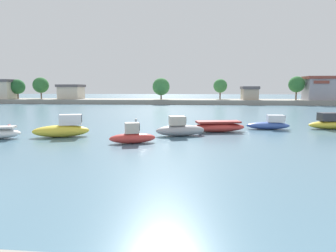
# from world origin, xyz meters

# --- Properties ---
(moored_boat_2) EXTENTS (4.84, 2.95, 1.88)m
(moored_boat_2) POSITION_xyz_m (-0.83, 15.19, 0.66)
(moored_boat_2) COLOR yellow
(moored_boat_2) RESTS_ON ground
(moored_boat_3) EXTENTS (3.62, 2.14, 1.54)m
(moored_boat_3) POSITION_xyz_m (5.63, 12.89, 0.51)
(moored_boat_3) COLOR #C63833
(moored_boat_3) RESTS_ON ground
(moored_boat_4) EXTENTS (4.51, 2.65, 1.71)m
(moored_boat_4) POSITION_xyz_m (8.93, 16.66, 0.61)
(moored_boat_4) COLOR #9E9EA3
(moored_boat_4) RESTS_ON ground
(moored_boat_5) EXTENTS (5.32, 2.66, 1.03)m
(moored_boat_5) POSITION_xyz_m (12.35, 19.37, 0.49)
(moored_boat_5) COLOR #C63833
(moored_boat_5) RESTS_ON ground
(moored_boat_6) EXTENTS (4.27, 1.47, 1.43)m
(moored_boat_6) POSITION_xyz_m (17.58, 21.70, 0.50)
(moored_boat_6) COLOR #3856A8
(moored_boat_6) RESTS_ON ground
(moored_boat_7) EXTENTS (5.05, 2.31, 1.62)m
(moored_boat_7) POSITION_xyz_m (23.82, 22.60, 0.60)
(moored_boat_7) COLOR yellow
(moored_boat_7) RESTS_ON ground
(mooring_buoy_0) EXTENTS (0.37, 0.37, 0.37)m
(mooring_buoy_0) POSITION_xyz_m (2.85, 27.49, 0.18)
(mooring_buoy_0) COLOR white
(mooring_buoy_0) RESTS_ON ground
(mooring_buoy_2) EXTENTS (0.41, 0.41, 0.41)m
(mooring_buoy_2) POSITION_xyz_m (-8.65, 19.73, 0.21)
(mooring_buoy_2) COLOR red
(mooring_buoy_2) RESTS_ON ground
(distant_shoreline) EXTENTS (114.77, 11.09, 7.05)m
(distant_shoreline) POSITION_xyz_m (0.99, 70.16, 1.99)
(distant_shoreline) COLOR gray
(distant_shoreline) RESTS_ON ground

